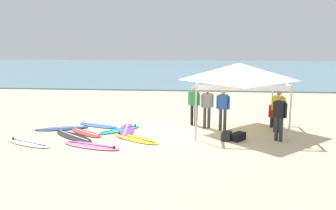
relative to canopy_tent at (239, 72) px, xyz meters
The scene contains 20 objects.
ground_plane 3.71m from the canopy_tent, 153.80° to the right, with size 80.00×80.00×0.00m, color beige.
sea 29.04m from the canopy_tent, 95.04° to the left, with size 80.00×36.00×0.10m, color #568499.
canopy_tent is the anchor object (origin of this frame).
surfboard_navy 7.61m from the canopy_tent, behind, with size 2.24×1.24×0.19m.
surfboard_cyan 5.37m from the canopy_tent, behind, with size 1.76×1.80×0.19m.
surfboard_yellow 4.90m from the canopy_tent, 155.33° to the right, with size 2.13×1.72×0.19m.
surfboard_black 6.94m from the canopy_tent, 164.88° to the right, with size 2.16×1.90×0.19m.
surfboard_white 8.39m from the canopy_tent, 160.12° to the right, with size 2.07×1.32×0.19m.
surfboard_blue 6.33m from the canopy_tent, behind, with size 2.02×1.21×0.19m.
surfboard_pink 6.41m from the canopy_tent, 151.77° to the right, with size 2.36×1.30×0.19m.
surfboard_purple 5.12m from the canopy_tent, behind, with size 0.92×2.48×0.19m.
surfboard_red 6.55m from the canopy_tent, 169.12° to the right, with size 1.77×1.53×0.19m.
person_grey 1.89m from the canopy_tent, behind, with size 0.54×0.30×1.71m.
person_black 2.44m from the canopy_tent, 47.72° to the right, with size 0.45×0.40×1.71m.
person_yellow 2.10m from the canopy_tent, ahead, with size 0.52×0.34×1.71m.
person_blue 1.53m from the canopy_tent, behind, with size 0.54×0.29×1.71m.
person_green 2.38m from the canopy_tent, 159.35° to the left, with size 0.52×0.33×1.71m.
person_red 2.41m from the canopy_tent, 22.08° to the left, with size 0.48×0.38×1.20m.
gear_bag_near_tent 2.74m from the canopy_tent, 109.88° to the right, with size 0.60×0.32×0.28m, color #232328.
gear_bag_by_pole 2.72m from the canopy_tent, 94.15° to the right, with size 0.60×0.32×0.28m, color black.
Camera 1 is at (1.07, -13.20, 3.67)m, focal length 38.27 mm.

